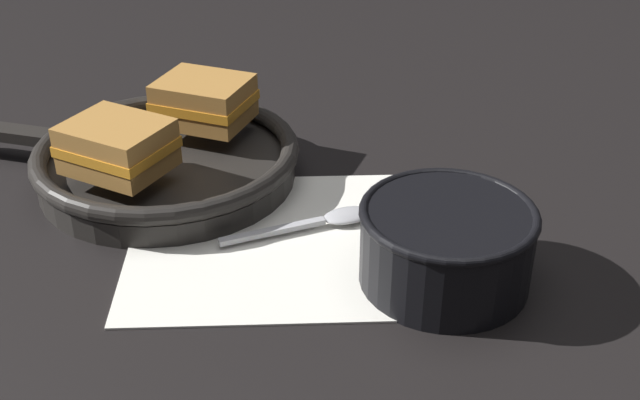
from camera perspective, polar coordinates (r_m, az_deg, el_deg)
ground_plane at (r=0.72m, az=-1.26°, el=-3.20°), size 4.00×4.00×0.00m
napkin at (r=0.72m, az=-2.55°, el=-2.86°), size 0.32×0.28×0.00m
soup_bowl at (r=0.66m, az=8.98°, el=-2.90°), size 0.14×0.14×0.07m
spoon at (r=0.74m, az=0.53°, el=-1.40°), size 0.15×0.04×0.01m
skillet at (r=0.83m, az=-10.93°, el=2.74°), size 0.36×0.27×0.04m
sandwich_near_left at (r=0.77m, az=-14.22°, el=3.72°), size 0.12×0.12×0.05m
sandwich_near_right at (r=0.85m, az=-8.24°, el=7.00°), size 0.12×0.11×0.05m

